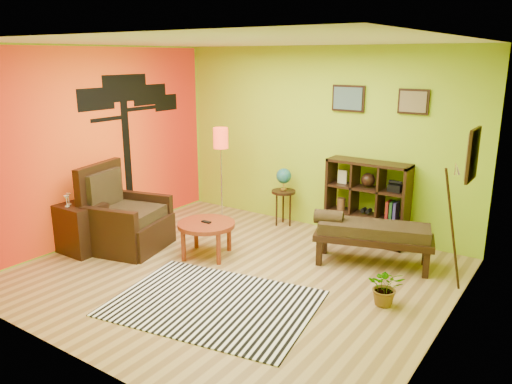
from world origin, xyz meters
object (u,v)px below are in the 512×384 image
Objects in this scene: bench at (370,232)px; potted_plant at (386,291)px; side_cabinet at (82,228)px; cube_shelf at (368,202)px; globe_table at (284,182)px; floor_lamp at (221,147)px; armchair at (124,223)px; coffee_table at (206,227)px.

potted_plant is at bearing -58.76° from bench.
side_cabinet is 0.83× the size of cube_shelf.
side_cabinet is 0.63× the size of bench.
globe_table is 1.39m from cube_shelf.
side_cabinet is at bearing -114.63° from floor_lamp.
cube_shelf reaches higher than bench.
armchair is 1.28× the size of globe_table.
floor_lamp is 1.32× the size of cube_shelf.
floor_lamp is at bearing -145.65° from globe_table.
cube_shelf is (1.58, 1.75, 0.19)m from coffee_table.
globe_table is 0.59× the size of bench.
armchair reaches higher than side_cabinet.
potted_plant is at bearing -35.69° from globe_table.
side_cabinet is 4.15m from potted_plant.
coffee_table is at bearing 18.98° from armchair.
coffee_table is 0.65× the size of armchair.
armchair is 3.51m from cube_shelf.
globe_table is 0.78× the size of cube_shelf.
bench is 3.67× the size of potted_plant.
coffee_table is 2.37m from cube_shelf.
bench is at bearing 23.78° from armchair.
armchair is 0.75× the size of bench.
side_cabinet is at bearing -151.13° from coffee_table.
coffee_table is at bearing -61.14° from floor_lamp.
armchair is at bearing 51.16° from side_cabinet.
bench is (1.75, -0.72, -0.26)m from globe_table.
floor_lamp is (0.55, 1.54, 0.92)m from armchair.
floor_lamp is 1.14m from globe_table.
side_cabinet is at bearing -140.11° from cube_shelf.
floor_lamp is 0.99× the size of bench.
cube_shelf reaches higher than armchair.
potted_plant is (0.94, -1.73, -0.43)m from cube_shelf.
globe_table is 2.16× the size of potted_plant.
armchair is at bearing -109.77° from floor_lamp.
globe_table reaches higher than bench.
armchair is at bearing -123.11° from globe_table.
cube_shelf reaches higher than coffee_table.
side_cabinet is (-0.36, -0.44, -0.02)m from armchair.
floor_lamp is (0.91, 1.98, 0.93)m from side_cabinet.
side_cabinet is 1.07× the size of globe_table.
armchair reaches higher than potted_plant.
floor_lamp is 3.51m from potted_plant.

